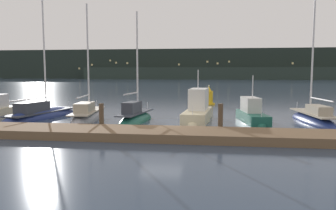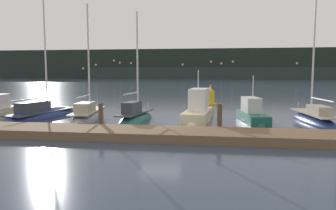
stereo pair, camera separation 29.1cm
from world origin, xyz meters
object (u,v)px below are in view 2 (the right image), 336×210
(sailboat_berth_4, at_px, (88,118))
(motorboat_berth_7, at_px, (252,118))
(motorboat_berth_6, at_px, (198,115))
(sailboat_berth_8, at_px, (314,121))
(sailboat_berth_5, at_px, (135,120))
(channel_buoy, at_px, (210,97))
(sailboat_berth_3, at_px, (42,116))

(sailboat_berth_4, distance_m, motorboat_berth_7, 11.81)
(motorboat_berth_6, xyz_separation_m, sailboat_berth_8, (7.91, 0.09, -0.24))
(sailboat_berth_5, relative_size, motorboat_berth_7, 1.60)
(motorboat_berth_6, xyz_separation_m, channel_buoy, (0.68, 11.53, 0.40))
(sailboat_berth_3, distance_m, motorboat_berth_7, 15.64)
(sailboat_berth_3, relative_size, sailboat_berth_8, 1.10)
(sailboat_berth_8, bearing_deg, channel_buoy, 122.30)
(sailboat_berth_8, xyz_separation_m, channel_buoy, (-7.23, 11.44, 0.63))
(channel_buoy, bearing_deg, sailboat_berth_3, -136.85)
(sailboat_berth_5, bearing_deg, sailboat_berth_3, 171.27)
(sailboat_berth_3, height_order, channel_buoy, sailboat_berth_3)
(channel_buoy, bearing_deg, sailboat_berth_8, -57.70)
(sailboat_berth_4, relative_size, sailboat_berth_5, 1.11)
(sailboat_berth_3, xyz_separation_m, sailboat_berth_5, (7.60, -1.17, 0.05))
(sailboat_berth_5, height_order, motorboat_berth_6, sailboat_berth_5)
(sailboat_berth_5, height_order, sailboat_berth_8, sailboat_berth_8)
(sailboat_berth_4, xyz_separation_m, channel_buoy, (8.69, 12.09, 0.66))
(sailboat_berth_5, relative_size, channel_buoy, 3.99)
(sailboat_berth_4, height_order, motorboat_berth_6, sailboat_berth_4)
(sailboat_berth_5, bearing_deg, motorboat_berth_7, 10.13)
(sailboat_berth_4, height_order, channel_buoy, sailboat_berth_4)
(sailboat_berth_4, distance_m, channel_buoy, 14.90)
(sailboat_berth_8, bearing_deg, sailboat_berth_4, -177.66)
(motorboat_berth_6, bearing_deg, sailboat_berth_8, 0.65)
(motorboat_berth_7, bearing_deg, sailboat_berth_4, -177.02)
(sailboat_berth_4, relative_size, motorboat_berth_7, 1.77)
(sailboat_berth_3, height_order, sailboat_berth_5, sailboat_berth_3)
(sailboat_berth_4, xyz_separation_m, motorboat_berth_7, (11.79, 0.61, 0.15))
(sailboat_berth_8, bearing_deg, sailboat_berth_3, -179.12)
(sailboat_berth_3, bearing_deg, sailboat_berth_5, -8.73)
(motorboat_berth_7, bearing_deg, motorboat_berth_6, -179.20)
(sailboat_berth_4, xyz_separation_m, motorboat_berth_6, (8.00, 0.56, 0.26))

